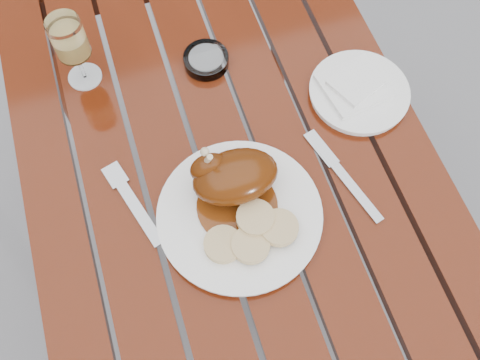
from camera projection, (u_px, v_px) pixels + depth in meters
name	position (u px, v px, depth m)	size (l,w,h in m)	color
ground	(230.00, 257.00, 1.75)	(60.00, 60.00, 0.00)	slate
table	(227.00, 214.00, 1.41)	(0.80, 1.20, 0.75)	#661F0C
dinner_plate	(240.00, 215.00, 0.99)	(0.31, 0.31, 0.02)	white
roast_duck	(232.00, 177.00, 0.97)	(0.16, 0.17, 0.12)	#61290B
bread_dumplings	(252.00, 234.00, 0.95)	(0.17, 0.11, 0.03)	tan
wine_glass	(74.00, 52.00, 1.07)	(0.07, 0.07, 0.17)	#E6C468
side_plate	(359.00, 92.00, 1.12)	(0.21, 0.21, 0.02)	white
napkin	(354.00, 86.00, 1.11)	(0.13, 0.12, 0.01)	white
ashtray	(206.00, 60.00, 1.15)	(0.10, 0.10, 0.02)	#B2B7BC
fork	(136.00, 207.00, 1.01)	(0.02, 0.18, 0.01)	gray
knife	(348.00, 182.00, 1.03)	(0.02, 0.19, 0.01)	gray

